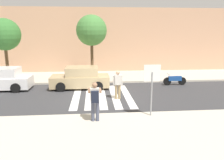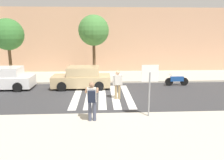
{
  "view_description": "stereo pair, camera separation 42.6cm",
  "coord_description": "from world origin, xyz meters",
  "px_view_note": "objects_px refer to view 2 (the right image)",
  "views": [
    {
      "loc": [
        -0.5,
        -13.05,
        3.92
      ],
      "look_at": [
        0.6,
        -0.2,
        1.1
      ],
      "focal_mm": 35.0,
      "sensor_mm": 36.0,
      "label": 1
    },
    {
      "loc": [
        -0.07,
        -13.08,
        3.92
      ],
      "look_at": [
        0.6,
        -0.2,
        1.1
      ],
      "focal_mm": 35.0,
      "sensor_mm": 36.0,
      "label": 2
    }
  ],
  "objects_px": {
    "photographer_with_backpack": "(92,98)",
    "parked_car_tan": "(82,78)",
    "street_tree_west": "(8,35)",
    "street_tree_center": "(94,31)",
    "parked_car_white": "(4,79)",
    "stop_sign": "(150,79)",
    "motorcycle": "(177,80)",
    "pedestrian_crossing": "(118,83)"
  },
  "relations": [
    {
      "from": "photographer_with_backpack",
      "to": "parked_car_tan",
      "type": "relative_size",
      "value": 0.42
    },
    {
      "from": "street_tree_west",
      "to": "street_tree_center",
      "type": "xyz_separation_m",
      "value": [
        6.64,
        0.29,
        0.31
      ]
    },
    {
      "from": "parked_car_white",
      "to": "street_tree_west",
      "type": "relative_size",
      "value": 0.85
    },
    {
      "from": "stop_sign",
      "to": "parked_car_tan",
      "type": "distance_m",
      "value": 7.02
    },
    {
      "from": "street_tree_center",
      "to": "motorcycle",
      "type": "bearing_deg",
      "value": -19.98
    },
    {
      "from": "street_tree_west",
      "to": "pedestrian_crossing",
      "type": "bearing_deg",
      "value": -31.93
    },
    {
      "from": "parked_car_white",
      "to": "parked_car_tan",
      "type": "bearing_deg",
      "value": 0.0
    },
    {
      "from": "motorcycle",
      "to": "stop_sign",
      "type": "bearing_deg",
      "value": -119.22
    },
    {
      "from": "stop_sign",
      "to": "street_tree_west",
      "type": "height_order",
      "value": "street_tree_west"
    },
    {
      "from": "pedestrian_crossing",
      "to": "parked_car_white",
      "type": "relative_size",
      "value": 0.42
    },
    {
      "from": "stop_sign",
      "to": "motorcycle",
      "type": "height_order",
      "value": "stop_sign"
    },
    {
      "from": "parked_car_white",
      "to": "street_tree_center",
      "type": "height_order",
      "value": "street_tree_center"
    },
    {
      "from": "photographer_with_backpack",
      "to": "parked_car_white",
      "type": "distance_m",
      "value": 9.09
    },
    {
      "from": "street_tree_west",
      "to": "parked_car_tan",
      "type": "bearing_deg",
      "value": -21.3
    },
    {
      "from": "parked_car_tan",
      "to": "motorcycle",
      "type": "relative_size",
      "value": 2.33
    },
    {
      "from": "photographer_with_backpack",
      "to": "parked_car_white",
      "type": "relative_size",
      "value": 0.42
    },
    {
      "from": "pedestrian_crossing",
      "to": "motorcycle",
      "type": "height_order",
      "value": "pedestrian_crossing"
    },
    {
      "from": "photographer_with_backpack",
      "to": "motorcycle",
      "type": "relative_size",
      "value": 0.98
    },
    {
      "from": "motorcycle",
      "to": "parked_car_tan",
      "type": "bearing_deg",
      "value": -177.56
    },
    {
      "from": "stop_sign",
      "to": "pedestrian_crossing",
      "type": "xyz_separation_m",
      "value": [
        -1.2,
        3.13,
        -0.9
      ]
    },
    {
      "from": "photographer_with_backpack",
      "to": "motorcycle",
      "type": "bearing_deg",
      "value": 47.83
    },
    {
      "from": "photographer_with_backpack",
      "to": "street_tree_west",
      "type": "distance_m",
      "value": 11.31
    },
    {
      "from": "stop_sign",
      "to": "street_tree_center",
      "type": "relative_size",
      "value": 0.46
    },
    {
      "from": "pedestrian_crossing",
      "to": "street_tree_west",
      "type": "xyz_separation_m",
      "value": [
        -8.17,
        5.09,
        2.77
      ]
    },
    {
      "from": "pedestrian_crossing",
      "to": "parked_car_tan",
      "type": "xyz_separation_m",
      "value": [
        -2.34,
        2.82,
        -0.25
      ]
    },
    {
      "from": "photographer_with_backpack",
      "to": "parked_car_white",
      "type": "height_order",
      "value": "photographer_with_backpack"
    },
    {
      "from": "pedestrian_crossing",
      "to": "stop_sign",
      "type": "bearing_deg",
      "value": -69.11
    },
    {
      "from": "photographer_with_backpack",
      "to": "street_tree_center",
      "type": "distance_m",
      "value": 9.42
    },
    {
      "from": "pedestrian_crossing",
      "to": "street_tree_west",
      "type": "bearing_deg",
      "value": 148.07
    },
    {
      "from": "parked_car_white",
      "to": "motorcycle",
      "type": "distance_m",
      "value": 12.52
    },
    {
      "from": "motorcycle",
      "to": "street_tree_west",
      "type": "height_order",
      "value": "street_tree_west"
    },
    {
      "from": "photographer_with_backpack",
      "to": "street_tree_center",
      "type": "height_order",
      "value": "street_tree_center"
    },
    {
      "from": "parked_car_white",
      "to": "photographer_with_backpack",
      "type": "bearing_deg",
      "value": -44.86
    },
    {
      "from": "motorcycle",
      "to": "parked_car_white",
      "type": "bearing_deg",
      "value": -178.63
    },
    {
      "from": "stop_sign",
      "to": "parked_car_white",
      "type": "relative_size",
      "value": 0.58
    },
    {
      "from": "street_tree_west",
      "to": "photographer_with_backpack",
      "type": "bearing_deg",
      "value": -51.98
    },
    {
      "from": "street_tree_west",
      "to": "street_tree_center",
      "type": "distance_m",
      "value": 6.66
    },
    {
      "from": "motorcycle",
      "to": "photographer_with_backpack",
      "type": "bearing_deg",
      "value": -132.17
    },
    {
      "from": "pedestrian_crossing",
      "to": "street_tree_west",
      "type": "relative_size",
      "value": 0.36
    },
    {
      "from": "photographer_with_backpack",
      "to": "pedestrian_crossing",
      "type": "bearing_deg",
      "value": 68.92
    },
    {
      "from": "photographer_with_backpack",
      "to": "parked_car_tan",
      "type": "xyz_separation_m",
      "value": [
        -0.96,
        6.41,
        -0.44
      ]
    },
    {
      "from": "photographer_with_backpack",
      "to": "street_tree_west",
      "type": "bearing_deg",
      "value": 128.02
    }
  ]
}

